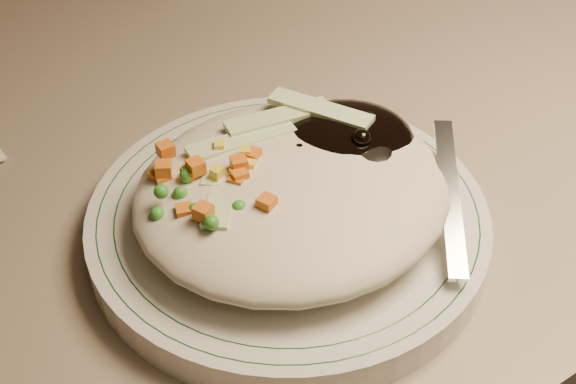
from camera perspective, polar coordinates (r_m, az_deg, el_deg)
desk at (r=0.78m, az=-2.57°, el=-3.88°), size 1.40×0.70×0.74m
plate at (r=0.50m, az=0.00°, el=-2.27°), size 0.25×0.25×0.02m
plate_rim at (r=0.49m, az=0.00°, el=-1.42°), size 0.23×0.23×0.00m
meal at (r=0.48m, az=0.48°, el=0.65°), size 0.21×0.19×0.05m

